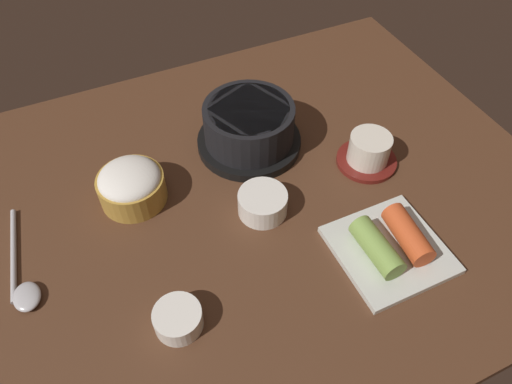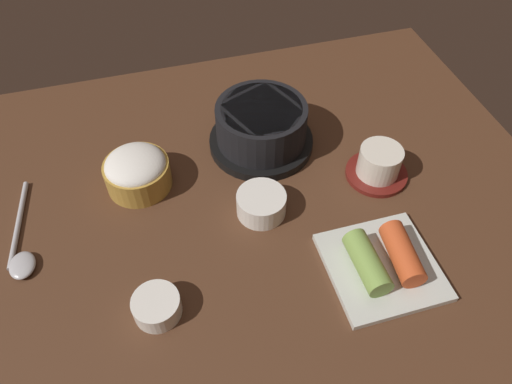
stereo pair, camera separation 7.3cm
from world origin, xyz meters
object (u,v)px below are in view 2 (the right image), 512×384
(tea_cup_with_saucer, at_px, (379,164))
(side_bowl_near, at_px, (157,306))
(rice_bowl, at_px, (137,171))
(spoon, at_px, (21,251))
(banchan_cup_center, at_px, (261,203))
(kimchi_plate, at_px, (383,262))
(stone_pot, at_px, (261,127))

(tea_cup_with_saucer, bearing_deg, side_bowl_near, -159.06)
(rice_bowl, xyz_separation_m, side_bowl_near, (-0.01, -0.23, -0.02))
(spoon, bearing_deg, side_bowl_near, -39.75)
(rice_bowl, xyz_separation_m, banchan_cup_center, (0.17, -0.11, -0.01))
(tea_cup_with_saucer, xyz_separation_m, banchan_cup_center, (-0.20, -0.02, -0.01))
(kimchi_plate, bearing_deg, stone_pot, 107.66)
(stone_pot, bearing_deg, tea_cup_with_saucer, -36.92)
(tea_cup_with_saucer, bearing_deg, spoon, -179.99)
(stone_pot, xyz_separation_m, spoon, (-0.39, -0.12, -0.03))
(rice_bowl, xyz_separation_m, tea_cup_with_saucer, (0.38, -0.09, -0.01))
(tea_cup_with_saucer, height_order, side_bowl_near, tea_cup_with_saucer)
(rice_bowl, height_order, kimchi_plate, rice_bowl)
(stone_pot, xyz_separation_m, side_bowl_near, (-0.22, -0.27, -0.02))
(banchan_cup_center, bearing_deg, side_bowl_near, -145.00)
(rice_bowl, distance_m, tea_cup_with_saucer, 0.39)
(tea_cup_with_saucer, relative_size, kimchi_plate, 0.67)
(stone_pot, height_order, banchan_cup_center, stone_pot)
(kimchi_plate, distance_m, side_bowl_near, 0.31)
(stone_pot, xyz_separation_m, rice_bowl, (-0.21, -0.04, -0.01))
(spoon, bearing_deg, kimchi_plate, -18.84)
(spoon, bearing_deg, banchan_cup_center, -3.46)
(tea_cup_with_saucer, height_order, spoon, tea_cup_with_saucer)
(stone_pot, xyz_separation_m, kimchi_plate, (0.09, -0.29, -0.02))
(banchan_cup_center, relative_size, side_bowl_near, 1.20)
(tea_cup_with_saucer, bearing_deg, rice_bowl, 167.06)
(stone_pot, bearing_deg, banchan_cup_center, -106.26)
(banchan_cup_center, xyz_separation_m, kimchi_plate, (0.13, -0.14, -0.00))
(side_bowl_near, bearing_deg, kimchi_plate, -3.71)
(side_bowl_near, distance_m, spoon, 0.23)
(tea_cup_with_saucer, height_order, kimchi_plate, tea_cup_with_saucer)
(kimchi_plate, distance_m, spoon, 0.51)
(stone_pot, height_order, side_bowl_near, stone_pot)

